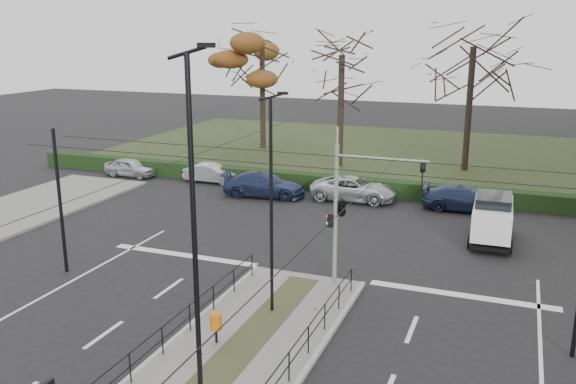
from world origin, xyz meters
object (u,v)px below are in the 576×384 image
at_px(parked_car_first, 130,167).
at_px(parked_car_fourth, 354,189).
at_px(white_van, 492,218).
at_px(bare_tree_center, 473,56).
at_px(rust_tree, 262,47).
at_px(parked_car_fifth, 465,199).
at_px(bare_tree_near, 342,64).
at_px(parked_car_third, 264,185).
at_px(streetlamp_median_far, 272,204).
at_px(litter_bin, 216,322).
at_px(traffic_light, 344,205).
at_px(parked_car_second, 212,173).
at_px(streetlamp_median_near, 195,234).

height_order(parked_car_first, parked_car_fourth, parked_car_fourth).
relative_size(white_van, bare_tree_center, 0.37).
distance_m(parked_car_first, white_van, 24.56).
height_order(rust_tree, parked_car_fifth, rust_tree).
bearing_deg(white_van, bare_tree_center, 99.72).
bearing_deg(bare_tree_near, parked_car_third, -101.39).
distance_m(streetlamp_median_far, white_van, 13.06).
distance_m(litter_bin, rust_tree, 34.48).
relative_size(parked_car_third, parked_car_fifth, 1.06).
xyz_separation_m(litter_bin, bare_tree_center, (4.92, 28.77, 7.22)).
xyz_separation_m(rust_tree, parked_car_fifth, (17.75, -12.93, -7.78)).
bearing_deg(parked_car_fifth, rust_tree, 52.79).
xyz_separation_m(traffic_light, bare_tree_center, (2.49, 22.90, 4.72)).
height_order(streetlamp_median_far, parked_car_fifth, streetlamp_median_far).
bearing_deg(bare_tree_center, white_van, -80.28).
bearing_deg(parked_car_fifth, bare_tree_near, 47.77).
bearing_deg(parked_car_fourth, bare_tree_near, 18.63).
relative_size(parked_car_first, white_van, 0.87).
distance_m(parked_car_fourth, rust_tree, 18.99).
bearing_deg(parked_car_fifth, parked_car_second, 85.90).
xyz_separation_m(parked_car_second, bare_tree_near, (6.58, 7.60, 6.86)).
distance_m(streetlamp_median_far, parked_car_second, 20.32).
height_order(bare_tree_center, parked_car_fifth, bare_tree_center).
relative_size(parked_car_first, parked_car_fifth, 0.78).
height_order(parked_car_fourth, parked_car_fifth, parked_car_fourth).
bearing_deg(streetlamp_median_near, parked_car_fourth, 94.29).
bearing_deg(litter_bin, parked_car_fifth, 72.45).
height_order(parked_car_second, parked_car_fifth, parked_car_fifth).
bearing_deg(parked_car_second, litter_bin, -153.50).
relative_size(traffic_light, streetlamp_median_far, 0.72).
bearing_deg(rust_tree, parked_car_fourth, -48.85).
distance_m(traffic_light, parked_car_fourth, 13.14).
height_order(parked_car_fourth, bare_tree_near, bare_tree_near).
xyz_separation_m(streetlamp_median_near, bare_tree_near, (-4.95, 29.98, 2.62)).
relative_size(parked_car_fourth, bare_tree_center, 0.44).
relative_size(litter_bin, rust_tree, 0.09).
height_order(parked_car_third, rust_tree, rust_tree).
height_order(streetlamp_median_near, bare_tree_center, bare_tree_center).
bearing_deg(streetlamp_median_near, bare_tree_center, 83.19).
xyz_separation_m(bare_tree_center, bare_tree_near, (-8.74, -1.80, -0.59)).
bearing_deg(rust_tree, traffic_light, -60.77).
relative_size(litter_bin, parked_car_second, 0.26).
distance_m(litter_bin, bare_tree_center, 30.06).
bearing_deg(parked_car_fifth, litter_bin, 161.32).
height_order(litter_bin, rust_tree, rust_tree).
distance_m(parked_car_first, parked_car_fifth, 22.30).
xyz_separation_m(streetlamp_median_far, parked_car_second, (-11.18, 16.61, -3.42)).
bearing_deg(streetlamp_median_far, traffic_light, 62.06).
bearing_deg(parked_car_first, parked_car_fifth, -90.44).
xyz_separation_m(parked_car_second, rust_tree, (-1.49, 12.09, 7.84)).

